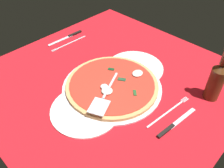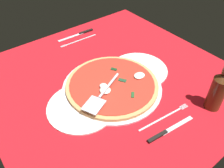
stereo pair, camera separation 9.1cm
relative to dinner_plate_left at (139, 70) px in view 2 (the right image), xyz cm
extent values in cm
cube|color=red|center=(12.97, -2.17, -0.90)|extent=(97.05, 97.05, 0.80)
cylinder|color=silver|center=(15.93, 1.50, 0.04)|extent=(39.47, 39.47, 1.07)
cylinder|color=white|center=(0.00, 0.00, 0.00)|extent=(24.78, 24.78, 1.00)
cylinder|color=white|center=(31.29, 3.17, 0.00)|extent=(25.27, 25.27, 1.00)
cylinder|color=tan|center=(15.93, 1.50, 1.22)|extent=(36.62, 36.62, 1.29)
cylinder|color=red|center=(15.93, 1.50, 2.01)|extent=(33.56, 33.56, 0.30)
ellipsoid|color=white|center=(19.97, 1.27, 2.72)|extent=(2.97, 2.99, 1.12)
ellipsoid|color=white|center=(4.75, 5.18, 2.66)|extent=(4.76, 3.97, 1.01)
ellipsoid|color=white|center=(20.42, 3.36, 2.83)|extent=(2.91, 2.37, 1.34)
ellipsoid|color=silver|center=(20.89, 3.67, 2.74)|extent=(4.23, 4.28, 1.16)
cube|color=#255328|center=(14.05, 11.62, 2.31)|extent=(2.84, 2.91, 0.30)
cube|color=#13401F|center=(10.08, -4.73, 2.31)|extent=(2.52, 2.93, 0.30)
cube|color=#214A2D|center=(11.81, 2.92, 2.31)|extent=(3.03, 3.54, 0.30)
cube|color=silver|center=(29.01, 7.99, 3.65)|extent=(9.31, 8.56, 0.30)
cylinder|color=silver|center=(18.87, 3.38, 4.00)|extent=(13.85, 7.02, 1.00)
cube|color=white|center=(6.41, -39.05, -0.20)|extent=(17.35, 12.73, 0.60)
cube|color=silver|center=(6.51, -36.31, 0.23)|extent=(17.45, 1.18, 0.25)
cube|color=silver|center=(16.71, -37.09, 0.23)|extent=(3.01, 0.32, 0.25)
cube|color=silver|center=(16.72, -36.65, 0.23)|extent=(3.01, 0.32, 0.25)
cube|color=silver|center=(16.74, -36.21, 0.23)|extent=(3.01, 0.32, 0.25)
cube|color=black|center=(0.16, -41.58, 0.50)|extent=(8.26, 1.48, 0.80)
cube|color=silver|center=(9.40, -41.89, 0.23)|extent=(14.43, 1.88, 0.25)
cube|color=silver|center=(13.14, 27.48, -0.20)|extent=(18.02, 12.88, 0.60)
cube|color=silver|center=(12.88, 24.98, 0.23)|extent=(18.69, 2.58, 0.25)
cube|color=silver|center=(2.14, 26.79, 0.23)|extent=(3.01, 0.54, 0.25)
cube|color=silver|center=(2.09, 26.35, 0.23)|extent=(3.01, 0.54, 0.25)
cube|color=silver|center=(2.05, 25.92, 0.23)|extent=(3.01, 0.54, 0.25)
cube|color=silver|center=(2.00, 25.48, 0.23)|extent=(3.01, 0.54, 0.25)
cube|color=black|center=(19.13, 29.36, 0.50)|extent=(7.75, 2.01, 0.80)
cube|color=silver|center=(10.55, 30.28, 0.23)|extent=(13.49, 2.81, 0.25)
cylinder|color=#532D14|center=(-6.39, 32.07, 6.23)|extent=(5.63, 5.63, 13.45)
cone|color=#532D14|center=(-6.39, 32.07, 14.21)|extent=(5.63, 5.63, 2.52)
camera|label=1|loc=(64.21, 48.67, 62.30)|focal=36.88mm
camera|label=2|loc=(57.45, 54.71, 62.30)|focal=36.88mm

